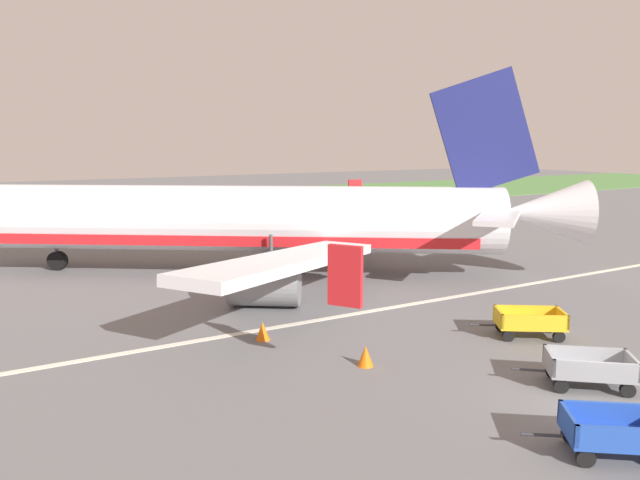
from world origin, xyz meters
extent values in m
plane|color=slate|center=(0.00, 0.00, 0.00)|extent=(220.00, 220.00, 0.00)
cube|color=#518442|center=(0.00, 60.29, 0.03)|extent=(220.00, 28.00, 0.06)
cube|color=silver|center=(0.00, 10.74, 0.01)|extent=(120.00, 0.36, 0.01)
cylinder|color=silver|center=(-3.23, 20.92, 3.15)|extent=(27.14, 19.51, 3.70)
cube|color=red|center=(-3.23, 20.92, 2.13)|extent=(24.52, 17.71, 0.56)
cone|color=silver|center=(11.12, 11.54, 3.65)|extent=(5.69, 5.40, 3.52)
cube|color=silver|center=(-4.35, 11.67, 2.48)|extent=(12.16, 9.56, 1.35)
cube|color=red|center=(-5.71, 4.80, 3.43)|extent=(0.79, 1.02, 1.90)
cylinder|color=gray|center=(-4.52, 13.65, 1.13)|extent=(3.83, 3.51, 2.10)
cube|color=silver|center=(4.79, 25.65, 2.48)|extent=(5.07, 13.26, 1.35)
cube|color=red|center=(10.54, 29.66, 3.43)|extent=(1.12, 0.41, 1.90)
cylinder|color=gray|center=(2.90, 25.02, 1.13)|extent=(3.83, 3.51, 2.10)
cube|color=navy|center=(8.32, 13.37, 7.90)|extent=(5.20, 3.57, 6.88)
cube|color=silver|center=(6.73, 10.58, 3.75)|extent=(5.18, 4.66, 0.24)
cube|color=silver|center=(10.24, 15.94, 3.75)|extent=(3.10, 5.49, 0.24)
cylinder|color=#4C4C51|center=(-12.02, 26.67, 1.57)|extent=(0.20, 0.20, 2.04)
cylinder|color=black|center=(-12.02, 26.67, 0.55)|extent=(1.17, 0.98, 1.10)
cylinder|color=#4C4C51|center=(-2.35, 17.71, 1.57)|extent=(0.20, 0.20, 2.04)
cylinder|color=black|center=(-2.35, 17.71, 0.55)|extent=(1.17, 0.98, 1.10)
cylinder|color=#4C4C51|center=(0.06, 21.40, 1.57)|extent=(0.20, 0.20, 2.04)
cylinder|color=black|center=(0.06, 21.40, 0.55)|extent=(1.17, 0.98, 1.10)
cube|color=#234CB2|center=(-2.23, -2.14, 0.48)|extent=(2.85, 2.59, 0.08)
cube|color=#234CB2|center=(-2.61, -2.66, 0.80)|extent=(2.09, 1.54, 0.55)
cube|color=#234CB2|center=(-1.85, -1.61, 0.80)|extent=(2.09, 1.54, 0.55)
cube|color=#234CB2|center=(-3.21, -1.44, 0.80)|extent=(0.90, 1.20, 0.55)
cylinder|color=#2D2D33|center=(-3.70, -1.09, 0.44)|extent=(0.86, 0.65, 0.08)
cylinder|color=black|center=(-3.32, -2.05, 0.22)|extent=(0.45, 0.39, 0.44)
cylinder|color=black|center=(-2.67, -1.14, 0.22)|extent=(0.45, 0.39, 0.44)
cube|color=gray|center=(0.66, 0.79, 0.48)|extent=(2.83, 2.65, 0.08)
cube|color=gray|center=(0.26, 0.28, 0.80)|extent=(2.02, 1.64, 0.55)
cube|color=gray|center=(1.07, 1.29, 0.80)|extent=(2.02, 1.64, 0.55)
cube|color=gray|center=(-0.27, 1.53, 0.80)|extent=(0.95, 1.16, 0.55)
cube|color=gray|center=(1.60, 0.04, 0.80)|extent=(0.95, 1.16, 0.55)
cylinder|color=#2D2D33|center=(-0.74, 1.91, 0.44)|extent=(0.83, 0.69, 0.08)
cylinder|color=black|center=(-0.42, 0.93, 0.22)|extent=(0.44, 0.40, 0.44)
cylinder|color=black|center=(0.28, 1.81, 0.22)|extent=(0.44, 0.40, 0.44)
cylinder|color=black|center=(1.05, -0.24, 0.22)|extent=(0.44, 0.40, 0.44)
cylinder|color=black|center=(1.75, 0.64, 0.22)|extent=(0.44, 0.40, 0.44)
cube|color=gold|center=(2.77, 4.92, 0.48)|extent=(2.86, 2.53, 0.08)
cube|color=gold|center=(2.42, 4.38, 0.80)|extent=(2.16, 1.44, 0.55)
cube|color=gold|center=(3.12, 5.47, 0.80)|extent=(2.16, 1.44, 0.55)
cube|color=gold|center=(1.76, 5.57, 0.80)|extent=(0.84, 1.23, 0.55)
cube|color=gold|center=(3.78, 4.27, 0.80)|extent=(0.84, 1.23, 0.55)
cylinder|color=#2D2D33|center=(1.25, 5.90, 0.44)|extent=(0.88, 0.61, 0.08)
cylinder|color=black|center=(1.68, 4.96, 0.22)|extent=(0.46, 0.37, 0.44)
cylinder|color=black|center=(2.28, 5.90, 0.22)|extent=(0.46, 0.37, 0.44)
cylinder|color=black|center=(3.25, 3.94, 0.22)|extent=(0.46, 0.37, 0.44)
cylinder|color=black|center=(3.86, 4.89, 0.22)|extent=(0.46, 0.37, 0.44)
cone|color=orange|center=(-4.40, 5.57, 0.35)|extent=(0.54, 0.54, 0.71)
cone|color=orange|center=(-6.38, 9.65, 0.35)|extent=(0.54, 0.54, 0.71)
camera|label=1|loc=(-14.78, -9.87, 7.52)|focal=32.52mm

